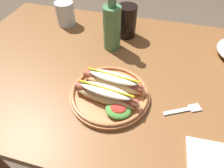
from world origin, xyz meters
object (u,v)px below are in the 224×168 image
Objects in this scene: napkin at (214,163)px; glass_bottle at (112,26)px; soda_cup at (127,21)px; fork at (185,110)px; water_cup at (65,14)px; hot_dog_plate at (110,92)px.

glass_bottle is at bearing 132.48° from napkin.
glass_bottle is (-0.04, -0.10, 0.03)m from soda_cup.
fork is at bearing -53.80° from soda_cup.
fork is 0.89× the size of napkin.
fork is 1.09× the size of water_cup.
fork is 0.41m from glass_bottle.
soda_cup is 0.30m from water_cup.
hot_dog_plate is 0.24m from fork.
soda_cup reaches higher than water_cup.
napkin is at bearing -56.68° from soda_cup.
hot_dog_plate is 1.02× the size of glass_bottle.
napkin is (0.31, -0.14, -0.02)m from hot_dog_plate.
fork is 0.68m from water_cup.
water_cup is 0.29m from glass_bottle.
water_cup is at bearing 154.46° from glass_bottle.
water_cup is 0.81× the size of napkin.
fork is at bearing 2.79° from hot_dog_plate.
hot_dog_plate is at bearing -85.63° from soda_cup.
glass_bottle reaches higher than fork.
hot_dog_plate is 2.41× the size of water_cup.
soda_cup is 1.27× the size of water_cup.
soda_cup is at bearing 123.32° from napkin.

